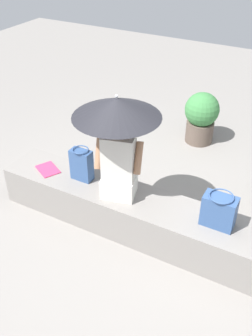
% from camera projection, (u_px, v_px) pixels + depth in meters
% --- Properties ---
extents(ground_plane, '(14.00, 14.00, 0.00)m').
position_uv_depth(ground_plane, '(133.00, 229.00, 4.28)').
color(ground_plane, gray).
extents(stone_bench, '(3.08, 0.55, 0.44)m').
position_uv_depth(stone_bench, '(133.00, 213.00, 4.15)').
color(stone_bench, gray).
rests_on(stone_bench, ground).
extents(person_seated, '(0.51, 0.36, 0.90)m').
position_uv_depth(person_seated, '(119.00, 163.00, 3.85)').
color(person_seated, beige).
rests_on(person_seated, stone_bench).
extents(parasol, '(0.85, 0.85, 1.10)m').
position_uv_depth(parasol, '(117.00, 107.00, 3.56)').
color(parasol, '#B7B7BC').
rests_on(parasol, stone_bench).
extents(handbag_black, '(0.24, 0.18, 0.38)m').
position_uv_depth(handbag_black, '(82.00, 164.00, 4.19)').
color(handbag_black, '#335184').
rests_on(handbag_black, stone_bench).
extents(tote_bag_canvas, '(0.31, 0.23, 0.34)m').
position_uv_depth(tote_bag_canvas, '(219.00, 211.00, 3.59)').
color(tote_bag_canvas, '#335184').
rests_on(tote_bag_canvas, stone_bench).
extents(magazine, '(0.34, 0.31, 0.01)m').
position_uv_depth(magazine, '(48.00, 169.00, 4.43)').
color(magazine, '#D83866').
rests_on(magazine, stone_bench).
extents(planter_near, '(0.50, 0.50, 0.77)m').
position_uv_depth(planter_near, '(201.00, 116.00, 5.62)').
color(planter_near, brown).
rests_on(planter_near, ground).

